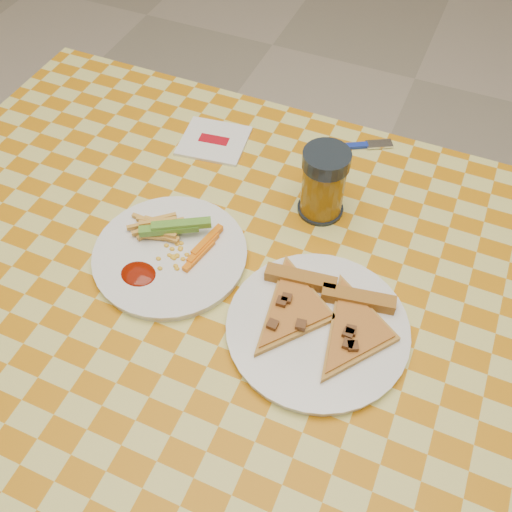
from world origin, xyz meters
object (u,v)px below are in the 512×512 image
(table, at_px, (248,315))
(plate_left, at_px, (170,256))
(plate_right, at_px, (317,329))
(drink_glass, at_px, (323,184))

(table, relative_size, plate_left, 5.38)
(table, xyz_separation_m, plate_left, (-0.14, 0.01, 0.08))
(plate_right, xyz_separation_m, drink_glass, (-0.07, 0.23, 0.06))
(drink_glass, bearing_deg, plate_left, -133.67)
(table, relative_size, plate_right, 4.97)
(table, height_order, drink_glass, drink_glass)
(table, bearing_deg, drink_glass, 76.98)
(table, distance_m, plate_right, 0.15)
(plate_right, distance_m, drink_glass, 0.25)
(table, distance_m, drink_glass, 0.25)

